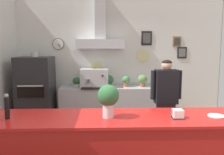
{
  "coord_description": "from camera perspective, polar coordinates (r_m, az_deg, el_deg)",
  "views": [
    {
      "loc": [
        -0.35,
        -2.86,
        1.79
      ],
      "look_at": [
        -0.23,
        0.84,
        1.31
      ],
      "focal_mm": 37.83,
      "sensor_mm": 36.0,
      "label": 1
    }
  ],
  "objects": [
    {
      "name": "back_wall_assembly",
      "position": [
        5.37,
        1.56,
        5.57
      ],
      "size": [
        4.76,
        2.85,
        3.03
      ],
      "color": "#9E9E99",
      "rests_on": "ground_plane"
    },
    {
      "name": "back_prep_counter",
      "position": [
        5.3,
        -0.27,
        -7.21
      ],
      "size": [
        2.22,
        0.57,
        0.91
      ],
      "color": "#B7BABF",
      "rests_on": "ground_plane"
    },
    {
      "name": "pizza_oven",
      "position": [
        5.15,
        -17.84,
        -4.05
      ],
      "size": [
        0.68,
        0.73,
        1.69
      ],
      "color": "#232326",
      "rests_on": "ground_plane"
    },
    {
      "name": "shop_worker",
      "position": [
        4.08,
        12.84,
        -6.05
      ],
      "size": [
        0.53,
        0.24,
        1.58
      ],
      "rotation": [
        0.0,
        0.0,
        3.19
      ],
      "color": "#232328",
      "rests_on": "ground_plane"
    },
    {
      "name": "espresso_machine",
      "position": [
        5.14,
        -4.27,
        -0.17
      ],
      "size": [
        0.6,
        0.51,
        0.4
      ],
      "color": "silver",
      "rests_on": "back_prep_counter"
    },
    {
      "name": "potted_basil",
      "position": [
        5.21,
        -0.72,
        -0.69
      ],
      "size": [
        0.21,
        0.21,
        0.25
      ],
      "color": "#4C4C51",
      "rests_on": "back_prep_counter"
    },
    {
      "name": "potted_thyme",
      "position": [
        5.23,
        7.4,
        -0.57
      ],
      "size": [
        0.21,
        0.21,
        0.26
      ],
      "color": "#9E563D",
      "rests_on": "back_prep_counter"
    },
    {
      "name": "potted_rosemary",
      "position": [
        5.19,
        -8.51,
        -0.97
      ],
      "size": [
        0.18,
        0.18,
        0.22
      ],
      "color": "beige",
      "rests_on": "back_prep_counter"
    },
    {
      "name": "potted_oregano",
      "position": [
        5.21,
        3.4,
        -0.74
      ],
      "size": [
        0.17,
        0.17,
        0.24
      ],
      "color": "#9E563D",
      "rests_on": "back_prep_counter"
    },
    {
      "name": "pepper_grinder",
      "position": [
        2.83,
        -24.06,
        -6.41
      ],
      "size": [
        0.05,
        0.05,
        0.28
      ],
      "color": "black",
      "rests_on": "service_counter"
    },
    {
      "name": "napkin_holder",
      "position": [
        2.74,
        15.59,
        -8.51
      ],
      "size": [
        0.14,
        0.13,
        0.11
      ],
      "color": "#262628",
      "rests_on": "service_counter"
    },
    {
      "name": "basil_vase",
      "position": [
        2.62,
        -0.91,
        -5.11
      ],
      "size": [
        0.24,
        0.24,
        0.37
      ],
      "color": "silver",
      "rests_on": "service_counter"
    },
    {
      "name": "condiment_plate",
      "position": [
        2.96,
        23.9,
        -8.48
      ],
      "size": [
        0.19,
        0.19,
        0.01
      ],
      "color": "white",
      "rests_on": "service_counter"
    }
  ]
}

